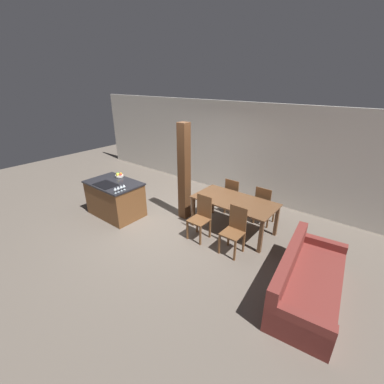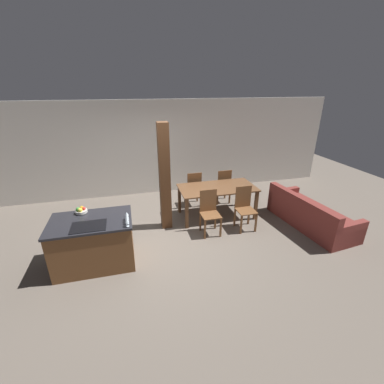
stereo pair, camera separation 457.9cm
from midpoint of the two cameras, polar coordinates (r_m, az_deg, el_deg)
name	(u,v)px [view 2 (the right image)]	position (r m, az deg, el deg)	size (l,w,h in m)	color
ground_plane	(167,239)	(5.55, -29.25, -15.26)	(16.00, 16.00, 0.00)	#665B51
wall_back	(150,149)	(7.40, -26.59, 6.25)	(11.20, 0.08, 2.70)	silver
kitchen_island	(94,242)	(5.55, -45.60, -14.09)	(1.39, 0.92, 0.90)	brown
fruit_bowl	(81,210)	(5.66, -47.05, -7.98)	(0.21, 0.21, 0.12)	silver
wine_glass_near	(127,221)	(4.69, -43.19, -11.35)	(0.07, 0.07, 0.14)	silver
wine_glass_middle	(127,218)	(4.75, -42.76, -10.83)	(0.07, 0.07, 0.14)	silver
wine_glass_far	(127,216)	(4.81, -42.35, -10.32)	(0.07, 0.07, 0.14)	silver
wine_glass_end	(127,214)	(4.87, -41.94, -9.83)	(0.07, 0.07, 0.14)	silver
dining_table	(217,191)	(5.61, -15.24, -4.34)	(1.85, 0.94, 0.77)	brown
dining_chair_near_left	(210,211)	(5.12, -19.70, -9.84)	(0.40, 0.40, 0.98)	brown
dining_chair_near_right	(245,207)	(5.08, -10.28, -9.00)	(0.40, 0.40, 0.98)	brown
dining_chair_far_left	(193,188)	(6.33, -18.87, -3.23)	(0.40, 0.40, 0.98)	brown
dining_chair_far_right	(223,186)	(6.30, -11.36, -2.51)	(0.40, 0.40, 0.98)	brown
couch	(309,215)	(5.26, 7.21, -10.88)	(1.10, 2.17, 0.76)	maroon
timber_post	(165,178)	(5.43, -29.56, -1.59)	(0.23, 0.23, 2.38)	#4C2D19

